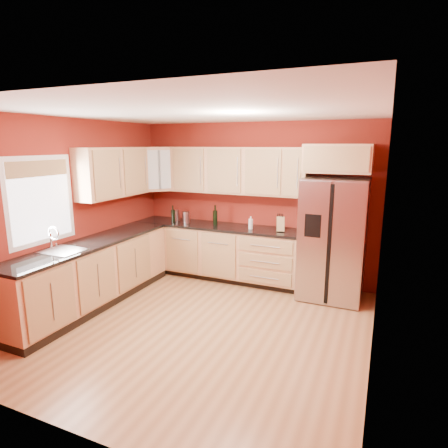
{
  "coord_description": "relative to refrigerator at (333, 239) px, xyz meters",
  "views": [
    {
      "loc": [
        2.0,
        -3.87,
        2.25
      ],
      "look_at": [
        -0.07,
        0.9,
        1.13
      ],
      "focal_mm": 30.0,
      "sensor_mm": 36.0,
      "label": 1
    }
  ],
  "objects": [
    {
      "name": "corner_upper_cabinet",
      "position": [
        -3.02,
        0.04,
        0.94
      ],
      "size": [
        0.67,
        0.67,
        0.75
      ],
      "primitive_type": "cube",
      "rotation": [
        0.0,
        0.0,
        0.79
      ],
      "color": "tan",
      "rests_on": "wall_back"
    },
    {
      "name": "wall_back",
      "position": [
        -1.35,
        0.38,
        0.41
      ],
      "size": [
        4.0,
        0.04,
        2.6
      ],
      "primitive_type": "cube",
      "color": "maroon",
      "rests_on": "floor"
    },
    {
      "name": "base_cabinets_back",
      "position": [
        -1.9,
        0.07,
        -0.45
      ],
      "size": [
        2.9,
        0.6,
        0.88
      ],
      "primitive_type": "cube",
      "color": "tan",
      "rests_on": "floor"
    },
    {
      "name": "countertop_left",
      "position": [
        -3.04,
        -1.62,
        0.01
      ],
      "size": [
        0.62,
        2.8,
        0.04
      ],
      "primitive_type": "cube",
      "color": "black",
      "rests_on": "base_cabinets_left"
    },
    {
      "name": "soap_dispenser",
      "position": [
        -1.28,
        0.02,
        0.13
      ],
      "size": [
        0.08,
        0.08,
        0.2
      ],
      "primitive_type": "cylinder",
      "rotation": [
        0.0,
        0.0,
        -0.26
      ],
      "color": "silver",
      "rests_on": "countertop_back"
    },
    {
      "name": "upper_cabinets_left",
      "position": [
        -3.19,
        -0.9,
        0.94
      ],
      "size": [
        0.33,
        1.35,
        0.75
      ],
      "primitive_type": "cube",
      "color": "tan",
      "rests_on": "wall_left"
    },
    {
      "name": "ceiling",
      "position": [
        -1.35,
        -1.62,
        1.71
      ],
      "size": [
        4.0,
        4.0,
        0.0
      ],
      "primitive_type": "plane",
      "color": "white",
      "rests_on": "wall_back"
    },
    {
      "name": "countertop_back",
      "position": [
        -1.9,
        0.06,
        0.01
      ],
      "size": [
        2.9,
        0.62,
        0.04
      ],
      "primitive_type": "cube",
      "color": "black",
      "rests_on": "base_cabinets_back"
    },
    {
      "name": "wine_bottle_a",
      "position": [
        -1.93,
        0.09,
        0.2
      ],
      "size": [
        0.09,
        0.09,
        0.33
      ],
      "primitive_type": null,
      "rotation": [
        0.0,
        0.0,
        0.32
      ],
      "color": "black",
      "rests_on": "countertop_back"
    },
    {
      "name": "canister_right",
      "position": [
        -2.7,
        0.11,
        0.13
      ],
      "size": [
        0.13,
        0.13,
        0.19
      ],
      "primitive_type": "cylinder",
      "rotation": [
        0.0,
        0.0,
        -0.12
      ],
      "color": "#A9A9AE",
      "rests_on": "countertop_back"
    },
    {
      "name": "wall_left",
      "position": [
        -3.35,
        -1.62,
        0.41
      ],
      "size": [
        0.04,
        4.0,
        2.6
      ],
      "primitive_type": "cube",
      "color": "maroon",
      "rests_on": "floor"
    },
    {
      "name": "upper_cabinets_back",
      "position": [
        -1.6,
        0.21,
        0.94
      ],
      "size": [
        2.3,
        0.33,
        0.75
      ],
      "primitive_type": "cube",
      "color": "tan",
      "rests_on": "wall_back"
    },
    {
      "name": "floor",
      "position": [
        -1.35,
        -1.62,
        -0.89
      ],
      "size": [
        4.0,
        4.0,
        0.0
      ],
      "primitive_type": "plane",
      "color": "#98643B",
      "rests_on": "ground"
    },
    {
      "name": "base_cabinets_left",
      "position": [
        -3.05,
        -1.62,
        -0.45
      ],
      "size": [
        0.6,
        2.8,
        0.88
      ],
      "primitive_type": "cube",
      "color": "tan",
      "rests_on": "floor"
    },
    {
      "name": "wine_bottle_b",
      "position": [
        -2.71,
        0.01,
        0.17
      ],
      "size": [
        0.08,
        0.08,
        0.29
      ],
      "primitive_type": null,
      "rotation": [
        0.0,
        0.0,
        0.37
      ],
      "color": "black",
      "rests_on": "countertop_back"
    },
    {
      "name": "knife_block",
      "position": [
        -0.8,
        0.05,
        0.14
      ],
      "size": [
        0.14,
        0.14,
        0.23
      ],
      "primitive_type": "cube",
      "rotation": [
        0.0,
        0.0,
        0.35
      ],
      "color": "#AB8553",
      "rests_on": "countertop_back"
    },
    {
      "name": "window",
      "position": [
        -3.33,
        -2.12,
        0.66
      ],
      "size": [
        0.03,
        0.9,
        1.0
      ],
      "primitive_type": "cube",
      "color": "white",
      "rests_on": "wall_left"
    },
    {
      "name": "refrigerator",
      "position": [
        0.0,
        0.0,
        0.0
      ],
      "size": [
        0.9,
        0.75,
        1.78
      ],
      "primitive_type": "cube",
      "color": "#A9A9AE",
      "rests_on": "floor"
    },
    {
      "name": "wall_front",
      "position": [
        -1.35,
        -3.62,
        0.41
      ],
      "size": [
        4.0,
        0.04,
        2.6
      ],
      "primitive_type": "cube",
      "color": "maroon",
      "rests_on": "floor"
    },
    {
      "name": "canister_left",
      "position": [
        -2.46,
        0.03,
        0.13
      ],
      "size": [
        0.14,
        0.14,
        0.2
      ],
      "primitive_type": "cylinder",
      "rotation": [
        0.0,
        0.0,
        -0.15
      ],
      "color": "#A9A9AE",
      "rests_on": "countertop_back"
    },
    {
      "name": "over_fridge_cabinet",
      "position": [
        0.0,
        0.07,
        1.16
      ],
      "size": [
        0.92,
        0.6,
        0.4
      ],
      "primitive_type": "cube",
      "color": "tan",
      "rests_on": "wall_back"
    },
    {
      "name": "sink_faucet",
      "position": [
        -3.04,
        -2.12,
        0.18
      ],
      "size": [
        0.5,
        0.42,
        0.3
      ],
      "primitive_type": null,
      "color": "silver",
      "rests_on": "countertop_left"
    },
    {
      "name": "wall_right",
      "position": [
        0.65,
        -1.62,
        0.41
      ],
      "size": [
        0.04,
        4.0,
        2.6
      ],
      "primitive_type": "cube",
      "color": "maroon",
      "rests_on": "floor"
    }
  ]
}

